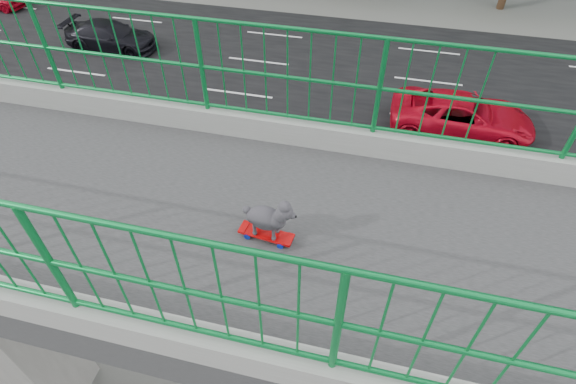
# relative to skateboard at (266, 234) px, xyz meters

# --- Properties ---
(road) EXTENTS (18.00, 90.00, 0.02)m
(road) POSITION_rel_skateboard_xyz_m (-13.17, -5.17, -7.04)
(road) COLOR black
(road) RESTS_ON ground
(skateboard) EXTENTS (0.21, 0.55, 0.07)m
(skateboard) POSITION_rel_skateboard_xyz_m (0.00, 0.00, 0.00)
(skateboard) COLOR red
(skateboard) RESTS_ON footbridge
(poodle) EXTENTS (0.26, 0.53, 0.44)m
(poodle) POSITION_rel_skateboard_xyz_m (0.00, 0.03, 0.25)
(poodle) COLOR #2C292E
(poodle) RESTS_ON skateboard
(car_0) EXTENTS (1.59, 3.96, 1.35)m
(car_0) POSITION_rel_skateboard_xyz_m (-6.17, -0.75, -6.38)
(car_0) COLOR silver
(car_0) RESTS_ON ground
(car_2) EXTENTS (2.46, 5.34, 1.48)m
(car_2) POSITION_rel_skateboard_xyz_m (-12.57, 3.98, -6.31)
(car_2) COLOR red
(car_2) RESTS_ON ground
(car_3) EXTENTS (1.85, 4.55, 1.32)m
(car_3) POSITION_rel_skateboard_xyz_m (-15.77, -12.65, -6.39)
(car_3) COLOR black
(car_3) RESTS_ON ground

